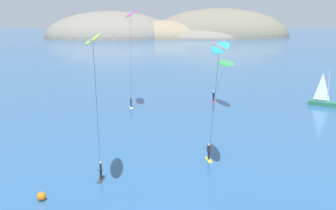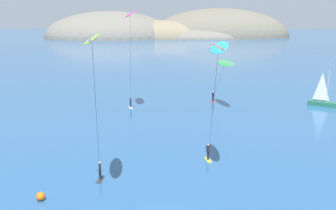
{
  "view_description": "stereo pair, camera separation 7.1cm",
  "coord_description": "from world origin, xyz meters",
  "px_view_note": "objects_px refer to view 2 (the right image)",
  "views": [
    {
      "loc": [
        0.41,
        -26.28,
        14.59
      ],
      "look_at": [
        0.38,
        24.19,
        3.06
      ],
      "focal_mm": 45.0,
      "sensor_mm": 36.0,
      "label": 1
    },
    {
      "loc": [
        0.48,
        -26.28,
        14.59
      ],
      "look_at": [
        0.38,
        24.19,
        3.06
      ],
      "focal_mm": 45.0,
      "sensor_mm": 36.0,
      "label": 2
    }
  ],
  "objects_px": {
    "kitesurfer_magenta": "(131,22)",
    "kitesurfer_lime": "(93,53)",
    "kitesurfer_cyan": "(219,57)",
    "marker_buoy": "(41,196)",
    "sailboat_near": "(328,102)",
    "kitesurfer_green": "(225,66)"
  },
  "relations": [
    {
      "from": "kitesurfer_cyan",
      "to": "marker_buoy",
      "type": "height_order",
      "value": "kitesurfer_cyan"
    },
    {
      "from": "sailboat_near",
      "to": "marker_buoy",
      "type": "bearing_deg",
      "value": -136.47
    },
    {
      "from": "kitesurfer_cyan",
      "to": "kitesurfer_lime",
      "type": "bearing_deg",
      "value": -152.76
    },
    {
      "from": "kitesurfer_magenta",
      "to": "marker_buoy",
      "type": "height_order",
      "value": "kitesurfer_magenta"
    },
    {
      "from": "kitesurfer_cyan",
      "to": "kitesurfer_magenta",
      "type": "relative_size",
      "value": 0.83
    },
    {
      "from": "kitesurfer_green",
      "to": "marker_buoy",
      "type": "distance_m",
      "value": 36.85
    },
    {
      "from": "kitesurfer_cyan",
      "to": "kitesurfer_lime",
      "type": "height_order",
      "value": "kitesurfer_lime"
    },
    {
      "from": "kitesurfer_magenta",
      "to": "kitesurfer_lime",
      "type": "xyz_separation_m",
      "value": [
        -0.24,
        -28.61,
        -1.4
      ]
    },
    {
      "from": "kitesurfer_lime",
      "to": "sailboat_near",
      "type": "bearing_deg",
      "value": 47.47
    },
    {
      "from": "kitesurfer_magenta",
      "to": "kitesurfer_lime",
      "type": "distance_m",
      "value": 28.64
    },
    {
      "from": "sailboat_near",
      "to": "marker_buoy",
      "type": "height_order",
      "value": "sailboat_near"
    },
    {
      "from": "sailboat_near",
      "to": "kitesurfer_green",
      "type": "distance_m",
      "value": 17.08
    },
    {
      "from": "kitesurfer_green",
      "to": "kitesurfer_lime",
      "type": "relative_size",
      "value": 0.67
    },
    {
      "from": "kitesurfer_cyan",
      "to": "kitesurfer_magenta",
      "type": "distance_m",
      "value": 25.54
    },
    {
      "from": "sailboat_near",
      "to": "kitesurfer_cyan",
      "type": "relative_size",
      "value": 0.47
    },
    {
      "from": "kitesurfer_cyan",
      "to": "kitesurfer_magenta",
      "type": "height_order",
      "value": "kitesurfer_magenta"
    },
    {
      "from": "sailboat_near",
      "to": "kitesurfer_magenta",
      "type": "relative_size",
      "value": 0.39
    },
    {
      "from": "sailboat_near",
      "to": "marker_buoy",
      "type": "distance_m",
      "value": 47.29
    },
    {
      "from": "kitesurfer_magenta",
      "to": "marker_buoy",
      "type": "relative_size",
      "value": 20.64
    },
    {
      "from": "sailboat_near",
      "to": "kitesurfer_lime",
      "type": "height_order",
      "value": "kitesurfer_lime"
    },
    {
      "from": "sailboat_near",
      "to": "marker_buoy",
      "type": "relative_size",
      "value": 8.14
    },
    {
      "from": "kitesurfer_cyan",
      "to": "marker_buoy",
      "type": "xyz_separation_m",
      "value": [
        -14.13,
        -5.05,
        -10.33
      ]
    }
  ]
}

